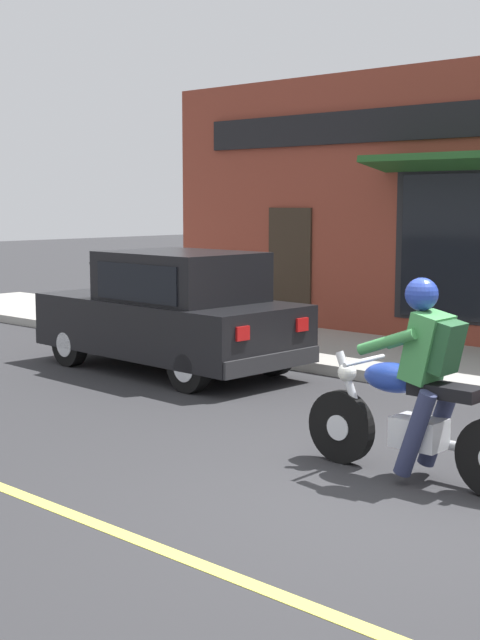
% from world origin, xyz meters
% --- Properties ---
extents(ground_plane, '(80.00, 80.00, 0.00)m').
position_xyz_m(ground_plane, '(0.00, 0.00, 0.00)').
color(ground_plane, '#2B2B2D').
extents(sidewalk_curb, '(2.60, 22.00, 0.14)m').
position_xyz_m(sidewalk_curb, '(4.79, 3.00, 0.07)').
color(sidewalk_curb, '#9E9B93').
rests_on(sidewalk_curb, ground).
extents(storefront_building, '(1.25, 11.53, 4.20)m').
position_xyz_m(storefront_building, '(6.32, 2.74, 2.11)').
color(storefront_building, brown).
rests_on(storefront_building, ground).
extents(motorcycle_with_rider, '(0.56, 2.02, 1.62)m').
position_xyz_m(motorcycle_with_rider, '(0.55, 0.12, 0.68)').
color(motorcycle_with_rider, black).
rests_on(motorcycle_with_rider, ground).
extents(car_hatchback, '(1.77, 3.84, 1.57)m').
position_xyz_m(car_hatchback, '(2.37, 4.90, 0.77)').
color(car_hatchback, black).
rests_on(car_hatchback, ground).
extents(fire_hydrant, '(0.36, 0.24, 0.88)m').
position_xyz_m(fire_hydrant, '(3.92, 7.69, 0.57)').
color(fire_hydrant, red).
rests_on(fire_hydrant, sidewalk_curb).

